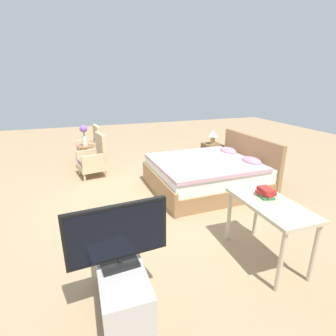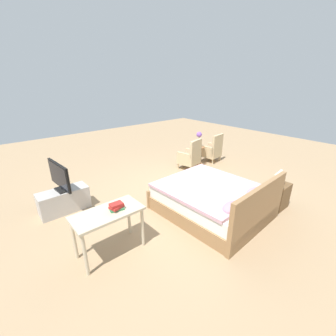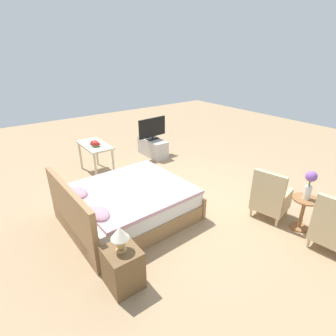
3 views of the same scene
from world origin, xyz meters
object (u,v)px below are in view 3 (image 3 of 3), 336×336
at_px(side_table, 303,210).
at_px(tv_stand, 153,147).
at_px(bed, 126,204).
at_px(book_stack, 95,144).
at_px(flower_vase, 310,182).
at_px(table_lamp, 120,236).
at_px(armchair_by_window_left, 334,228).
at_px(nightstand, 123,267).
at_px(vanity_desk, 95,149).
at_px(armchair_by_window_right, 270,198).
at_px(tv_flatscreen, 152,128).

height_order(side_table, tv_stand, side_table).
height_order(bed, book_stack, bed).
relative_size(bed, flower_vase, 4.38).
distance_m(side_table, table_lamp, 3.00).
distance_m(armchair_by_window_left, book_stack, 4.76).
xyz_separation_m(nightstand, vanity_desk, (3.31, -1.06, 0.35)).
bearing_deg(bed, table_lamp, 149.56).
bearing_deg(nightstand, side_table, -104.04).
bearing_deg(side_table, armchair_by_window_left, 164.52).
height_order(nightstand, book_stack, book_stack).
height_order(side_table, book_stack, book_stack).
bearing_deg(flower_vase, armchair_by_window_right, 15.97).
height_order(armchair_by_window_right, vanity_desk, armchair_by_window_right).
relative_size(vanity_desk, book_stack, 4.46).
bearing_deg(nightstand, bed, -30.41).
xyz_separation_m(armchair_by_window_left, flower_vase, (0.53, -0.15, 0.48)).
bearing_deg(side_table, flower_vase, 180.00).
relative_size(flower_vase, nightstand, 0.87).
xyz_separation_m(armchair_by_window_left, side_table, (0.53, -0.15, -0.02)).
distance_m(bed, armchair_by_window_right, 2.48).
relative_size(armchair_by_window_left, flower_vase, 1.93).
bearing_deg(book_stack, flower_vase, -154.45).
relative_size(bed, armchair_by_window_left, 2.27).
relative_size(armchair_by_window_left, tv_stand, 0.96).
relative_size(table_lamp, tv_flatscreen, 0.38).
distance_m(armchair_by_window_right, flower_vase, 0.72).
bearing_deg(bed, tv_flatscreen, -42.21).
xyz_separation_m(nightstand, book_stack, (3.17, -1.02, 0.51)).
distance_m(armchair_by_window_right, side_table, 0.53).
bearing_deg(armchair_by_window_left, nightstand, 65.43).
height_order(armchair_by_window_left, tv_stand, armchair_by_window_left).
bearing_deg(flower_vase, bed, 48.14).
bearing_deg(nightstand, table_lamp, 90.00).
bearing_deg(flower_vase, tv_stand, 1.59).
relative_size(side_table, vanity_desk, 0.54).
relative_size(armchair_by_window_left, armchair_by_window_right, 1.00).
distance_m(side_table, tv_stand, 4.20).
bearing_deg(tv_flatscreen, vanity_desk, 95.55).
relative_size(bed, table_lamp, 6.34).
distance_m(bed, nightstand, 1.41).
distance_m(tv_stand, vanity_desk, 1.76).
bearing_deg(side_table, tv_flatscreen, 1.59).
relative_size(nightstand, vanity_desk, 0.53).
height_order(armchair_by_window_right, tv_stand, armchair_by_window_right).
bearing_deg(side_table, armchair_by_window_right, 15.97).
bearing_deg(armchair_by_window_right, nightstand, 85.60).
distance_m(nightstand, book_stack, 3.37).
relative_size(table_lamp, vanity_desk, 0.32).
bearing_deg(vanity_desk, nightstand, 162.33).
xyz_separation_m(side_table, tv_stand, (4.20, 0.12, -0.12)).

